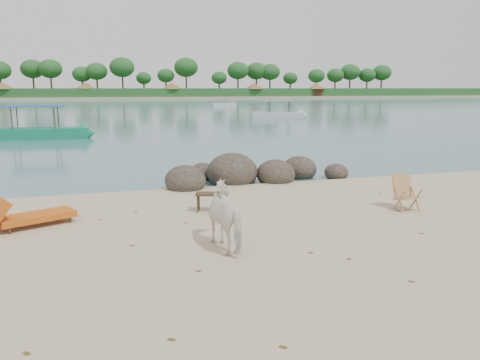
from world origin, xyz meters
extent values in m
plane|color=#396673|center=(0.00, 90.00, 0.00)|extent=(400.00, 400.00, 0.00)
cube|color=tan|center=(0.00, 170.00, 0.00)|extent=(420.00, 90.00, 1.40)
cube|color=#1E4C1E|center=(0.00, 135.00, 1.90)|extent=(420.00, 18.00, 2.40)
ellipsoid|color=#2F281F|center=(-0.92, 6.03, 0.22)|extent=(1.28, 1.41, 0.96)
ellipsoid|color=#2F281F|center=(0.78, 6.73, 0.30)|extent=(1.69, 1.85, 1.26)
ellipsoid|color=#2F281F|center=(2.18, 6.33, 0.22)|extent=(1.28, 1.41, 0.96)
ellipsoid|color=#2F281F|center=(3.38, 7.13, 0.21)|extent=(1.20, 1.32, 0.90)
ellipsoid|color=#2F281F|center=(4.48, 6.43, 0.14)|extent=(0.82, 0.90, 0.61)
ellipsoid|color=#2F281F|center=(-0.02, 7.73, 0.15)|extent=(0.88, 0.97, 0.66)
ellipsoid|color=#2F281F|center=(1.58, 7.93, 0.13)|extent=(0.76, 0.84, 0.57)
imported|color=white|center=(-1.02, 0.27, 0.62)|extent=(0.96, 1.58, 1.24)
plane|color=brown|center=(0.89, -0.95, 0.01)|extent=(0.13, 0.13, 0.00)
plane|color=brown|center=(-2.60, 3.49, 0.01)|extent=(0.14, 0.14, 0.00)
plane|color=brown|center=(-2.59, -2.83, 0.01)|extent=(0.14, 0.14, 0.00)
plane|color=brown|center=(-1.85, -0.76, 0.01)|extent=(0.11, 0.11, 0.00)
plane|color=brown|center=(-1.33, -3.37, 0.01)|extent=(0.14, 0.14, 0.00)
plane|color=brown|center=(-2.84, 0.90, 0.01)|extent=(0.11, 0.11, 0.00)
plane|color=brown|center=(-0.62, 1.31, 0.01)|extent=(0.11, 0.11, 0.00)
plane|color=brown|center=(-3.45, 3.00, 0.01)|extent=(0.12, 0.12, 0.00)
plane|color=brown|center=(-4.26, -2.66, 0.01)|extent=(0.14, 0.14, 0.00)
plane|color=brown|center=(1.34, -2.13, 0.01)|extent=(0.14, 0.14, 0.00)
plane|color=brown|center=(3.75, 1.72, 0.01)|extent=(0.12, 0.12, 0.00)
plane|color=brown|center=(3.13, -0.03, 0.01)|extent=(0.13, 0.13, 0.00)
plane|color=brown|center=(4.46, 3.64, 0.01)|extent=(0.13, 0.13, 0.00)
plane|color=brown|center=(-1.57, 2.19, 0.01)|extent=(0.13, 0.13, 0.00)
plane|color=brown|center=(0.36, -0.46, 0.01)|extent=(0.14, 0.14, 0.00)
camera|label=1|loc=(-3.24, -8.11, 3.07)|focal=35.00mm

